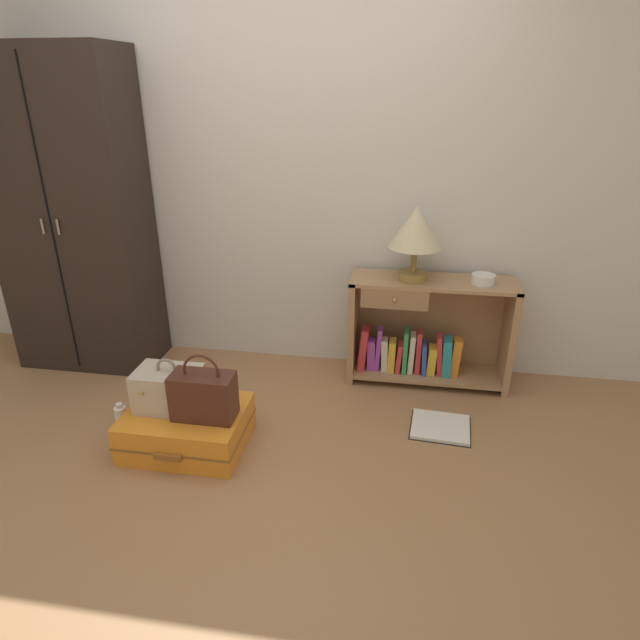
{
  "coord_description": "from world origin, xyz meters",
  "views": [
    {
      "loc": [
        0.74,
        -1.86,
        1.76
      ],
      "look_at": [
        0.29,
        0.86,
        0.55
      ],
      "focal_mm": 30.27,
      "sensor_mm": 36.0,
      "label": 1
    }
  ],
  "objects_px": {
    "suitcase_large": "(187,428)",
    "train_case": "(169,389)",
    "wardrobe": "(73,218)",
    "table_lamp": "(416,230)",
    "bookshelf": "(423,333)",
    "open_book_on_floor": "(440,427)",
    "bottle": "(122,420)",
    "handbag": "(203,395)",
    "bowl": "(483,279)"
  },
  "relations": [
    {
      "from": "suitcase_large",
      "to": "bottle",
      "type": "height_order",
      "value": "suitcase_large"
    },
    {
      "from": "train_case",
      "to": "suitcase_large",
      "type": "bearing_deg",
      "value": -14.97
    },
    {
      "from": "table_lamp",
      "to": "open_book_on_floor",
      "type": "distance_m",
      "value": 1.13
    },
    {
      "from": "handbag",
      "to": "open_book_on_floor",
      "type": "distance_m",
      "value": 1.31
    },
    {
      "from": "bottle",
      "to": "handbag",
      "type": "bearing_deg",
      "value": -7.84
    },
    {
      "from": "bookshelf",
      "to": "open_book_on_floor",
      "type": "distance_m",
      "value": 0.64
    },
    {
      "from": "train_case",
      "to": "handbag",
      "type": "xyz_separation_m",
      "value": [
        0.21,
        -0.06,
        0.02
      ]
    },
    {
      "from": "bowl",
      "to": "handbag",
      "type": "bearing_deg",
      "value": -147.03
    },
    {
      "from": "bowl",
      "to": "train_case",
      "type": "relative_size",
      "value": 0.41
    },
    {
      "from": "suitcase_large",
      "to": "bottle",
      "type": "relative_size",
      "value": 3.26
    },
    {
      "from": "bookshelf",
      "to": "table_lamp",
      "type": "xyz_separation_m",
      "value": [
        -0.09,
        -0.03,
        0.67
      ]
    },
    {
      "from": "table_lamp",
      "to": "bookshelf",
      "type": "bearing_deg",
      "value": 19.55
    },
    {
      "from": "wardrobe",
      "to": "table_lamp",
      "type": "height_order",
      "value": "wardrobe"
    },
    {
      "from": "bookshelf",
      "to": "handbag",
      "type": "distance_m",
      "value": 1.45
    },
    {
      "from": "wardrobe",
      "to": "handbag",
      "type": "bearing_deg",
      "value": -38.04
    },
    {
      "from": "bowl",
      "to": "bottle",
      "type": "distance_m",
      "value": 2.19
    },
    {
      "from": "bottle",
      "to": "open_book_on_floor",
      "type": "relative_size",
      "value": 0.54
    },
    {
      "from": "bowl",
      "to": "open_book_on_floor",
      "type": "relative_size",
      "value": 0.39
    },
    {
      "from": "bottle",
      "to": "wardrobe",
      "type": "bearing_deg",
      "value": 127.06
    },
    {
      "from": "table_lamp",
      "to": "handbag",
      "type": "xyz_separation_m",
      "value": [
        -1.0,
        -0.92,
        -0.65
      ]
    },
    {
      "from": "bottle",
      "to": "suitcase_large",
      "type": "bearing_deg",
      "value": -5.34
    },
    {
      "from": "open_book_on_floor",
      "to": "table_lamp",
      "type": "bearing_deg",
      "value": 111.44
    },
    {
      "from": "bowl",
      "to": "suitcase_large",
      "type": "relative_size",
      "value": 0.22
    },
    {
      "from": "train_case",
      "to": "bookshelf",
      "type": "bearing_deg",
      "value": 34.48
    },
    {
      "from": "table_lamp",
      "to": "suitcase_large",
      "type": "xyz_separation_m",
      "value": [
        -1.12,
        -0.88,
        -0.88
      ]
    },
    {
      "from": "bowl",
      "to": "open_book_on_floor",
      "type": "distance_m",
      "value": 0.9
    },
    {
      "from": "handbag",
      "to": "bottle",
      "type": "height_order",
      "value": "handbag"
    },
    {
      "from": "wardrobe",
      "to": "open_book_on_floor",
      "type": "xyz_separation_m",
      "value": [
        2.33,
        -0.48,
        -0.98
      ]
    },
    {
      "from": "wardrobe",
      "to": "open_book_on_floor",
      "type": "height_order",
      "value": "wardrobe"
    },
    {
      "from": "table_lamp",
      "to": "bowl",
      "type": "xyz_separation_m",
      "value": [
        0.41,
        -0.0,
        -0.27
      ]
    },
    {
      "from": "table_lamp",
      "to": "bottle",
      "type": "xyz_separation_m",
      "value": [
        -1.51,
        -0.85,
        -0.9
      ]
    },
    {
      "from": "bottle",
      "to": "table_lamp",
      "type": "bearing_deg",
      "value": 29.21
    },
    {
      "from": "train_case",
      "to": "bottle",
      "type": "height_order",
      "value": "train_case"
    },
    {
      "from": "bowl",
      "to": "wardrobe",
      "type": "bearing_deg",
      "value": -179.32
    },
    {
      "from": "table_lamp",
      "to": "train_case",
      "type": "relative_size",
      "value": 1.34
    },
    {
      "from": "handbag",
      "to": "bowl",
      "type": "bearing_deg",
      "value": 32.97
    },
    {
      "from": "bottle",
      "to": "open_book_on_floor",
      "type": "distance_m",
      "value": 1.75
    },
    {
      "from": "wardrobe",
      "to": "suitcase_large",
      "type": "relative_size",
      "value": 3.2
    },
    {
      "from": "suitcase_large",
      "to": "wardrobe",
      "type": "bearing_deg",
      "value": 139.82
    },
    {
      "from": "wardrobe",
      "to": "handbag",
      "type": "relative_size",
      "value": 5.6
    },
    {
      "from": "train_case",
      "to": "handbag",
      "type": "bearing_deg",
      "value": -15.3
    },
    {
      "from": "suitcase_large",
      "to": "train_case",
      "type": "bearing_deg",
      "value": 165.03
    },
    {
      "from": "wardrobe",
      "to": "train_case",
      "type": "xyz_separation_m",
      "value": [
        0.92,
        -0.83,
        -0.67
      ]
    },
    {
      "from": "wardrobe",
      "to": "bottle",
      "type": "xyz_separation_m",
      "value": [
        0.61,
        -0.81,
        -0.9
      ]
    },
    {
      "from": "suitcase_large",
      "to": "bookshelf",
      "type": "bearing_deg",
      "value": 37.01
    },
    {
      "from": "suitcase_large",
      "to": "bowl",
      "type": "bearing_deg",
      "value": 29.85
    },
    {
      "from": "train_case",
      "to": "bowl",
      "type": "bearing_deg",
      "value": 27.89
    },
    {
      "from": "table_lamp",
      "to": "handbag",
      "type": "distance_m",
      "value": 1.5
    },
    {
      "from": "bowl",
      "to": "handbag",
      "type": "xyz_separation_m",
      "value": [
        -1.41,
        -0.91,
        -0.37
      ]
    },
    {
      "from": "suitcase_large",
      "to": "table_lamp",
      "type": "bearing_deg",
      "value": 38.2
    }
  ]
}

